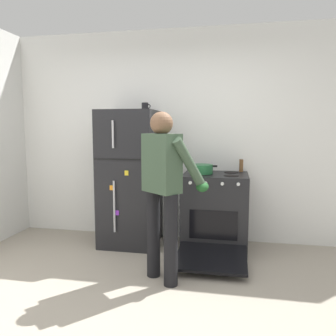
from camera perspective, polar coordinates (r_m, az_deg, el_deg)
The scene contains 8 objects.
ground at distance 2.85m, azimuth -6.48°, elevation -23.72°, with size 8.00×8.00×0.00m, color #9E9384.
kitchen_wall_back at distance 4.35m, azimuth 1.05°, elevation 5.56°, with size 6.00×0.10×2.70m, color white.
refrigerator at distance 4.14m, azimuth -6.50°, elevation -1.73°, with size 0.68×0.72×1.67m.
stove_range at distance 4.02m, azimuth 8.10°, elevation -7.63°, with size 0.76×1.22×0.92m.
person_cook at distance 3.07m, azimuth -0.64°, elevation -2.44°, with size 0.64×0.67×1.60m.
red_pot at distance 3.90m, azimuth 5.85°, elevation -0.18°, with size 0.36×0.26×0.11m.
coffee_mug at distance 4.10m, azimuth -3.98°, elevation 10.54°, with size 0.11×0.08×0.10m.
pepper_mill at distance 4.13m, azimuth 12.54°, elevation 0.40°, with size 0.05×0.05×0.15m, color brown.
Camera 1 is at (0.75, -2.34, 1.44)m, focal length 35.25 mm.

